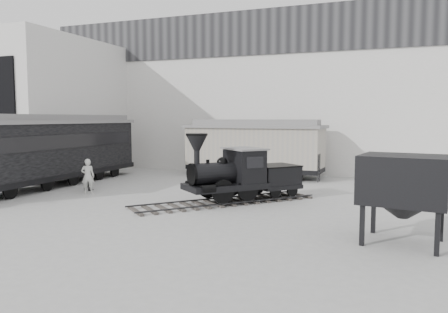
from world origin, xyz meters
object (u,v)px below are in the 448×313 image
at_px(boxcar, 254,147).
at_px(passenger_coach, 50,150).
at_px(locomotive, 238,177).
at_px(coal_hopper, 404,186).
at_px(visitor_a, 88,176).
at_px(visitor_b, 87,175).

bearing_deg(boxcar, passenger_coach, -137.60).
height_order(locomotive, coal_hopper, locomotive).
relative_size(boxcar, coal_hopper, 3.34).
height_order(boxcar, visitor_a, boxcar).
bearing_deg(visitor_b, locomotive, -170.77).
height_order(locomotive, boxcar, boxcar).
bearing_deg(visitor_b, passenger_coach, 0.02).
bearing_deg(visitor_a, coal_hopper, 133.84).
xyz_separation_m(visitor_a, visitor_b, (-0.65, 0.81, -0.08)).
bearing_deg(passenger_coach, visitor_a, -21.23).
bearing_deg(locomotive, boxcar, 144.22).
bearing_deg(visitor_a, boxcar, -154.57).
xyz_separation_m(visitor_b, coal_hopper, (15.12, -4.78, 0.94)).
distance_m(boxcar, visitor_b, 10.58).
bearing_deg(locomotive, visitor_a, -133.60).
distance_m(boxcar, passenger_coach, 12.18).
xyz_separation_m(passenger_coach, visitor_b, (2.87, -0.56, -1.23)).
bearing_deg(passenger_coach, visitor_b, -10.97).
height_order(visitor_a, coal_hopper, coal_hopper).
bearing_deg(visitor_b, coal_hopper, 173.46).
bearing_deg(passenger_coach, locomotive, -4.14).
xyz_separation_m(locomotive, passenger_coach, (-11.29, 0.81, 0.90)).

